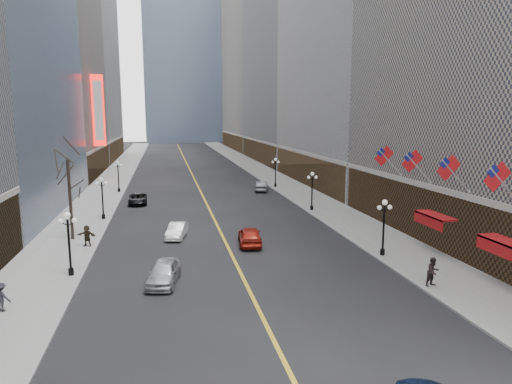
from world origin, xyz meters
name	(u,v)px	position (x,y,z in m)	size (l,w,h in m)	color
sidewalk_east	(283,183)	(14.00, 70.00, 0.07)	(6.00, 230.00, 0.15)	gray
sidewalk_west	(107,188)	(-14.00, 70.00, 0.07)	(6.00, 230.00, 0.15)	gray
lane_line	(194,178)	(0.00, 80.00, 0.01)	(0.25, 200.00, 0.02)	gold
bldg_east_c	(309,61)	(29.88, 106.00, 24.18)	(26.60, 40.60, 48.80)	gray
bldg_east_d	(269,54)	(29.90, 149.00, 31.17)	(26.60, 46.60, 62.80)	gray
bldg_west_c	(15,34)	(-29.88, 87.00, 25.19)	(26.60, 30.60, 50.80)	gray
bldg_west_d	(55,11)	(-29.92, 121.00, 36.17)	(26.60, 38.60, 72.80)	beige
streetlamp_east_1	(384,222)	(11.80, 30.00, 2.90)	(1.26, 0.44, 4.52)	black
streetlamp_east_2	(312,187)	(11.80, 48.00, 2.90)	(1.26, 0.44, 4.52)	black
streetlamp_east_3	(276,169)	(11.80, 66.00, 2.90)	(1.26, 0.44, 4.52)	black
streetlamp_west_1	(69,237)	(-11.80, 30.00, 2.90)	(1.26, 0.44, 4.52)	black
streetlamp_west_2	(102,194)	(-11.80, 48.00, 2.90)	(1.26, 0.44, 4.52)	black
streetlamp_west_3	(118,173)	(-11.80, 66.00, 2.90)	(1.26, 0.44, 4.52)	black
flag_2	(500,179)	(15.31, 22.00, 7.29)	(2.87, 0.12, 2.87)	#B2B2B7
flag_3	(451,170)	(15.31, 27.00, 7.29)	(2.87, 0.12, 2.87)	#B2B2B7
flag_4	(414,163)	(15.31, 32.00, 7.29)	(2.87, 0.12, 2.87)	#B2B2B7
flag_5	(386,158)	(15.31, 37.00, 7.29)	(2.87, 0.12, 2.87)	#B2B2B7
awning_b	(505,244)	(16.11, 22.00, 3.08)	(1.40, 4.00, 0.93)	maroon
awning_c	(433,217)	(16.11, 30.00, 3.08)	(1.40, 4.00, 0.93)	maroon
theatre_marquee	(98,111)	(-15.88, 80.00, 12.00)	(2.00, 0.55, 12.00)	red
tree_west_far	(68,172)	(-13.50, 40.00, 6.24)	(3.60, 3.60, 7.92)	#2D231C
car_nb_near	(164,272)	(-5.40, 27.47, 0.79)	(1.86, 4.62, 1.58)	#B9BCC2
car_nb_mid	(177,230)	(-4.20, 39.16, 0.68)	(1.44, 4.13, 1.36)	silver
car_nb_far	(138,199)	(-8.62, 56.47, 0.68)	(2.26, 4.91, 1.36)	black
car_sb_mid	(250,236)	(2.00, 35.51, 0.81)	(1.92, 4.77, 1.63)	maroon
car_sb_far	(262,186)	(9.00, 63.24, 0.76)	(1.60, 4.59, 1.51)	#4F5557
ped_east_walk	(433,272)	(11.90, 23.14, 1.12)	(0.94, 0.52, 1.94)	black
ped_west_walk	(1,297)	(-14.51, 24.44, 1.00)	(1.10, 0.46, 1.71)	#222129
ped_west_far	(87,236)	(-11.84, 37.35, 1.07)	(1.70, 0.49, 1.84)	black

